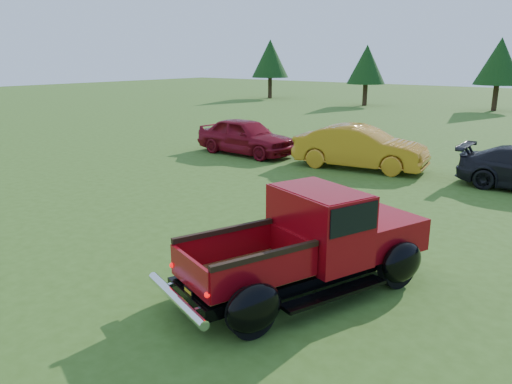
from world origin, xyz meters
name	(u,v)px	position (x,y,z in m)	size (l,w,h in m)	color
ground	(254,249)	(0.00, 0.00, 0.00)	(120.00, 120.00, 0.00)	#355418
tree_far_west	(270,59)	(-22.00, 30.00, 3.52)	(3.33, 3.33, 5.20)	#332114
tree_west	(367,65)	(-12.00, 29.00, 3.11)	(2.94, 2.94, 4.60)	#332114
tree_mid_left	(500,61)	(-3.00, 31.00, 3.38)	(3.20, 3.20, 5.00)	#332114
pickup_truck	(318,241)	(1.85, -0.62, 0.79)	(3.23, 4.76, 1.66)	black
show_car_red	(246,136)	(-6.50, 7.64, 0.71)	(1.67, 4.14, 1.41)	maroon
show_car_yellow	(360,147)	(-1.78, 8.03, 0.73)	(1.55, 4.43, 1.46)	#C5811A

